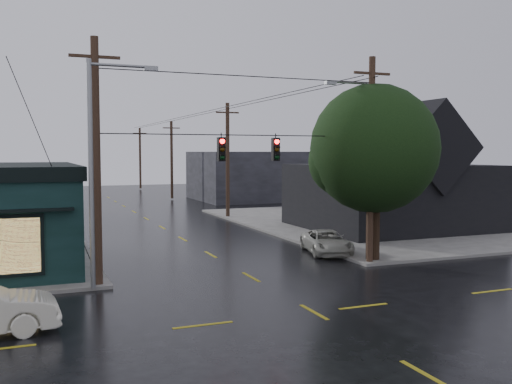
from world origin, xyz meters
name	(u,v)px	position (x,y,z in m)	size (l,w,h in m)	color
ground_plane	(314,312)	(0.00, 0.00, 0.00)	(160.00, 160.00, 0.00)	black
sidewalk_ne	(419,220)	(20.00, 20.00, 0.07)	(28.00, 28.00, 0.15)	#605E59
ne_building	(390,167)	(15.00, 17.00, 4.47)	(12.60, 11.60, 8.75)	black
corner_tree	(374,149)	(7.00, 7.00, 5.70)	(6.46, 6.46, 8.80)	black
utility_pole_nw	(99,287)	(-6.50, 6.50, 0.00)	(2.00, 0.32, 10.15)	black
utility_pole_ne	(369,264)	(6.50, 6.50, 0.00)	(2.00, 0.32, 10.15)	black
utility_pole_far_a	(228,218)	(6.50, 28.00, 0.00)	(2.00, 0.32, 9.65)	black
utility_pole_far_b	(172,200)	(6.50, 48.00, 0.00)	(2.00, 0.32, 9.15)	black
utility_pole_far_c	(141,189)	(6.50, 68.00, 0.00)	(2.00, 0.32, 9.15)	black
span_signal_assembly	(249,149)	(0.10, 6.50, 5.70)	(13.00, 0.48, 1.23)	black
streetlight_nw	(93,292)	(-6.80, 5.80, 0.00)	(5.40, 0.30, 9.15)	gray
streetlight_ne	(370,261)	(7.00, 7.20, 0.00)	(5.40, 0.30, 9.15)	gray
bg_building_east	(257,175)	(16.00, 45.00, 2.80)	(14.00, 12.00, 5.60)	black
suv_silver	(327,242)	(6.00, 9.95, 0.63)	(2.09, 4.54, 1.26)	#A4A497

